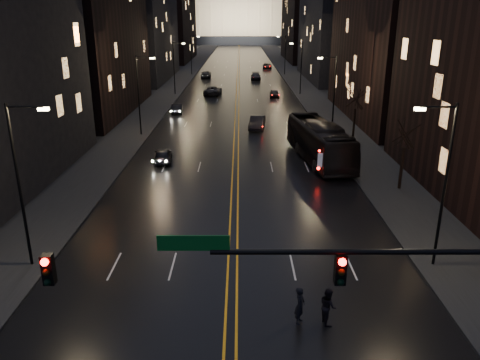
{
  "coord_description": "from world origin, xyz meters",
  "views": [
    {
      "loc": [
        0.4,
        -12.67,
        12.94
      ],
      "look_at": [
        0.41,
        13.0,
        3.98
      ],
      "focal_mm": 35.0,
      "sensor_mm": 36.0,
      "label": 1
    }
  ],
  "objects_px": {
    "oncoming_car_a": "(163,155)",
    "pedestrian_b": "(328,306)",
    "pedestrian_a": "(300,305)",
    "bus": "(319,142)",
    "receding_car_a": "(257,123)",
    "oncoming_car_b": "(177,108)",
    "traffic_signal": "(416,283)"
  },
  "relations": [
    {
      "from": "oncoming_car_a",
      "to": "pedestrian_b",
      "type": "bearing_deg",
      "value": 108.81
    },
    {
      "from": "pedestrian_a",
      "to": "pedestrian_b",
      "type": "relative_size",
      "value": 1.02
    },
    {
      "from": "bus",
      "to": "pedestrian_b",
      "type": "height_order",
      "value": "bus"
    },
    {
      "from": "oncoming_car_a",
      "to": "receding_car_a",
      "type": "relative_size",
      "value": 0.83
    },
    {
      "from": "oncoming_car_a",
      "to": "pedestrian_b",
      "type": "distance_m",
      "value": 27.02
    },
    {
      "from": "receding_car_a",
      "to": "oncoming_car_a",
      "type": "bearing_deg",
      "value": -116.04
    },
    {
      "from": "oncoming_car_b",
      "to": "pedestrian_b",
      "type": "xyz_separation_m",
      "value": [
        12.81,
        -48.27,
        0.17
      ]
    },
    {
      "from": "pedestrian_b",
      "to": "pedestrian_a",
      "type": "bearing_deg",
      "value": 78.9
    },
    {
      "from": "traffic_signal",
      "to": "oncoming_car_a",
      "type": "height_order",
      "value": "traffic_signal"
    },
    {
      "from": "bus",
      "to": "receding_car_a",
      "type": "bearing_deg",
      "value": 104.24
    },
    {
      "from": "traffic_signal",
      "to": "bus",
      "type": "xyz_separation_m",
      "value": [
        2.01,
        30.2,
        -3.28
      ]
    },
    {
      "from": "traffic_signal",
      "to": "pedestrian_b",
      "type": "height_order",
      "value": "traffic_signal"
    },
    {
      "from": "oncoming_car_a",
      "to": "pedestrian_a",
      "type": "height_order",
      "value": "pedestrian_a"
    },
    {
      "from": "bus",
      "to": "pedestrian_b",
      "type": "xyz_separation_m",
      "value": [
        -3.61,
        -25.2,
        -0.95
      ]
    },
    {
      "from": "traffic_signal",
      "to": "receding_car_a",
      "type": "bearing_deg",
      "value": 94.48
    },
    {
      "from": "oncoming_car_a",
      "to": "oncoming_car_b",
      "type": "height_order",
      "value": "oncoming_car_b"
    },
    {
      "from": "bus",
      "to": "receding_car_a",
      "type": "xyz_separation_m",
      "value": [
        -5.41,
        13.26,
        -1.04
      ]
    },
    {
      "from": "bus",
      "to": "pedestrian_b",
      "type": "distance_m",
      "value": 25.47
    },
    {
      "from": "pedestrian_b",
      "to": "traffic_signal",
      "type": "bearing_deg",
      "value": -173.36
    },
    {
      "from": "bus",
      "to": "pedestrian_b",
      "type": "bearing_deg",
      "value": -106.12
    },
    {
      "from": "traffic_signal",
      "to": "receding_car_a",
      "type": "relative_size",
      "value": 3.64
    },
    {
      "from": "oncoming_car_a",
      "to": "pedestrian_a",
      "type": "distance_m",
      "value": 26.53
    },
    {
      "from": "oncoming_car_b",
      "to": "traffic_signal",
      "type": "bearing_deg",
      "value": 100.34
    },
    {
      "from": "receding_car_a",
      "to": "pedestrian_b",
      "type": "relative_size",
      "value": 2.72
    },
    {
      "from": "bus",
      "to": "oncoming_car_b",
      "type": "bearing_deg",
      "value": 117.46
    },
    {
      "from": "bus",
      "to": "oncoming_car_a",
      "type": "height_order",
      "value": "bus"
    },
    {
      "from": "pedestrian_b",
      "to": "oncoming_car_b",
      "type": "bearing_deg",
      "value": 3.75
    },
    {
      "from": "receding_car_a",
      "to": "pedestrian_a",
      "type": "bearing_deg",
      "value": -81.19
    },
    {
      "from": "traffic_signal",
      "to": "bus",
      "type": "height_order",
      "value": "traffic_signal"
    },
    {
      "from": "oncoming_car_b",
      "to": "pedestrian_b",
      "type": "height_order",
      "value": "pedestrian_b"
    },
    {
      "from": "oncoming_car_b",
      "to": "pedestrian_a",
      "type": "relative_size",
      "value": 2.38
    },
    {
      "from": "pedestrian_a",
      "to": "receding_car_a",
      "type": "bearing_deg",
      "value": 24.02
    }
  ]
}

